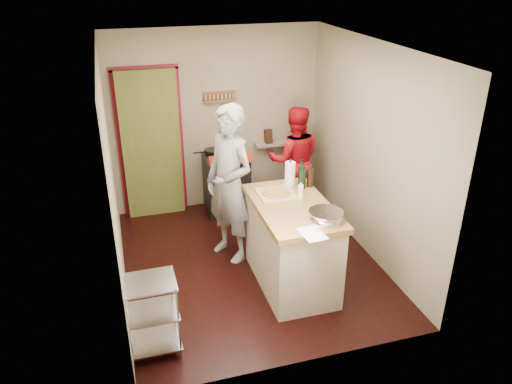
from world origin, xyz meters
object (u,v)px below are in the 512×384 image
stove (226,183)px  wire_shelving (152,313)px  person_stripe (229,185)px  island (292,243)px  person_red (294,160)px

stove → wire_shelving: size_ratio=1.26×
wire_shelving → person_stripe: (1.10, 1.44, 0.53)m
island → person_red: person_red is taller
wire_shelving → person_stripe: bearing=52.7°
stove → wire_shelving: bearing=-116.9°
stove → wire_shelving: 2.94m
stove → person_stripe: (-0.23, -1.19, 0.52)m
wire_shelving → person_red: (2.28, 2.40, 0.35)m
wire_shelving → island: size_ratio=0.55×
island → person_stripe: 1.03m
person_stripe → person_red: bearing=100.8°
wire_shelving → island: island is taller
person_stripe → island: bearing=5.9°
wire_shelving → person_stripe: person_stripe is taller
island → person_stripe: size_ratio=0.75×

